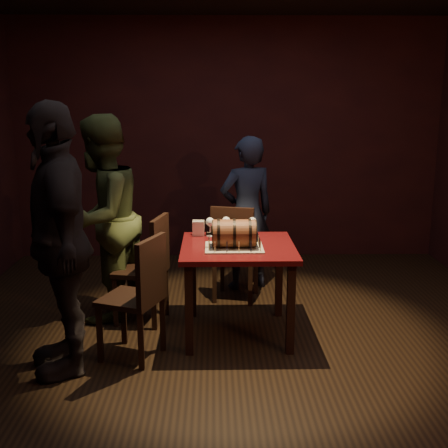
% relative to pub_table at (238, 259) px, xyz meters
% --- Properties ---
extents(room_shell, '(5.04, 5.04, 2.80)m').
position_rel_pub_table_xyz_m(room_shell, '(-0.02, -0.16, 0.76)').
color(room_shell, black).
rests_on(room_shell, ground).
extents(pub_table, '(0.90, 0.90, 0.75)m').
position_rel_pub_table_xyz_m(pub_table, '(0.00, 0.00, 0.00)').
color(pub_table, '#430B0E').
rests_on(pub_table, ground).
extents(cake_board, '(0.45, 0.35, 0.01)m').
position_rel_pub_table_xyz_m(cake_board, '(-0.03, -0.09, 0.12)').
color(cake_board, '#A59985').
rests_on(cake_board, pub_table).
extents(barrel_cake, '(0.39, 0.23, 0.23)m').
position_rel_pub_table_xyz_m(barrel_cake, '(-0.04, -0.09, 0.23)').
color(barrel_cake, brown).
rests_on(barrel_cake, cake_board).
extents(birthday_candles, '(0.40, 0.30, 0.09)m').
position_rel_pub_table_xyz_m(birthday_candles, '(-0.03, -0.09, 0.16)').
color(birthday_candles, '#D5C37F').
rests_on(birthday_candles, cake_board).
extents(wine_glass_left, '(0.07, 0.07, 0.16)m').
position_rel_pub_table_xyz_m(wine_glass_left, '(-0.22, 0.31, 0.23)').
color(wine_glass_left, silver).
rests_on(wine_glass_left, pub_table).
extents(wine_glass_mid, '(0.07, 0.07, 0.16)m').
position_rel_pub_table_xyz_m(wine_glass_mid, '(-0.09, 0.34, 0.23)').
color(wine_glass_mid, silver).
rests_on(wine_glass_mid, pub_table).
extents(wine_glass_right, '(0.07, 0.07, 0.16)m').
position_rel_pub_table_xyz_m(wine_glass_right, '(0.13, 0.31, 0.23)').
color(wine_glass_right, silver).
rests_on(wine_glass_right, pub_table).
extents(pint_of_ale, '(0.07, 0.07, 0.15)m').
position_rel_pub_table_xyz_m(pint_of_ale, '(-0.11, 0.23, 0.18)').
color(pint_of_ale, silver).
rests_on(pint_of_ale, pub_table).
extents(menu_card, '(0.10, 0.05, 0.13)m').
position_rel_pub_table_xyz_m(menu_card, '(-0.32, 0.31, 0.17)').
color(menu_card, white).
rests_on(menu_card, pub_table).
extents(chair_back, '(0.48, 0.48, 0.93)m').
position_rel_pub_table_xyz_m(chair_back, '(-0.00, 0.75, -0.12)').
color(chair_back, black).
rests_on(chair_back, ground).
extents(chair_left_rear, '(0.48, 0.48, 0.93)m').
position_rel_pub_table_xyz_m(chair_left_rear, '(-0.74, 0.27, -0.12)').
color(chair_left_rear, black).
rests_on(chair_left_rear, ground).
extents(chair_left_front, '(0.52, 0.52, 0.93)m').
position_rel_pub_table_xyz_m(chair_left_front, '(-0.73, -0.43, -0.12)').
color(chair_left_front, black).
rests_on(chair_left_front, ground).
extents(person_back, '(0.65, 0.53, 1.54)m').
position_rel_pub_table_xyz_m(person_back, '(0.14, 1.16, 0.13)').
color(person_back, '#1B2036').
rests_on(person_back, ground).
extents(person_left_rear, '(0.94, 1.05, 1.77)m').
position_rel_pub_table_xyz_m(person_left_rear, '(-1.15, 0.40, 0.24)').
color(person_left_rear, '#3A4422').
rests_on(person_left_rear, ground).
extents(person_left_front, '(0.81, 1.20, 1.89)m').
position_rel_pub_table_xyz_m(person_left_front, '(-1.26, -0.57, 0.31)').
color(person_left_front, black).
rests_on(person_left_front, ground).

